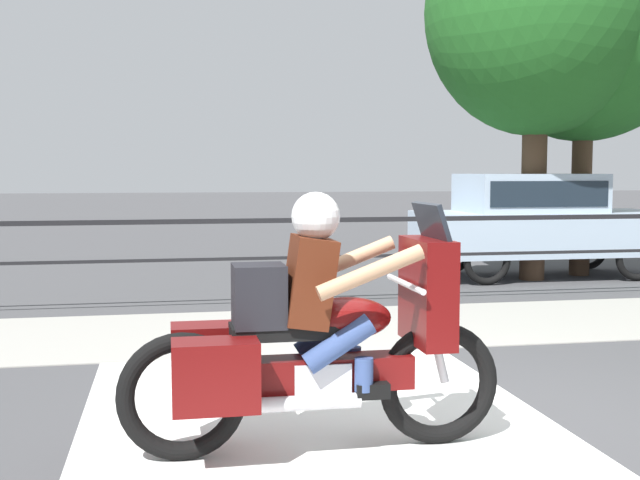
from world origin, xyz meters
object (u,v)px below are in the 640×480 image
(parked_car, at_px, (537,218))
(tree_behind_car, at_px, (538,13))
(tree_behind_sign, at_px, (586,10))
(motorcycle, at_px, (313,336))

(parked_car, bearing_deg, tree_behind_car, -125.06)
(parked_car, xyz_separation_m, tree_behind_car, (-0.20, -0.27, 3.15))
(tree_behind_car, bearing_deg, parked_car, 53.35)
(tree_behind_sign, height_order, tree_behind_car, tree_behind_sign)
(parked_car, height_order, tree_behind_car, tree_behind_car)
(motorcycle, height_order, tree_behind_sign, tree_behind_sign)
(parked_car, distance_m, tree_behind_car, 3.17)
(tree_behind_car, bearing_deg, tree_behind_sign, 20.16)
(motorcycle, bearing_deg, tree_behind_sign, 50.98)
(motorcycle, distance_m, tree_behind_car, 9.09)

